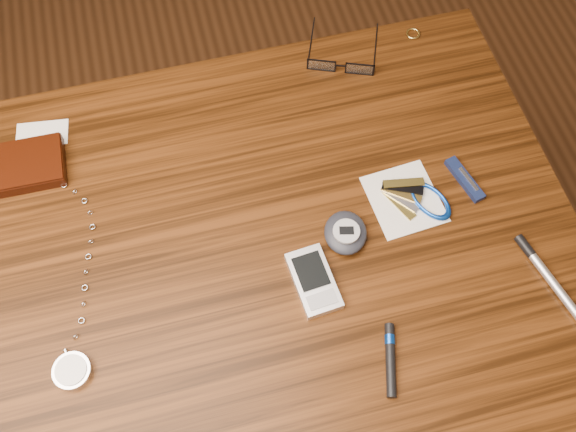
% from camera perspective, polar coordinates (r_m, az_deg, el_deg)
% --- Properties ---
extents(ground, '(3.80, 3.80, 0.00)m').
position_cam_1_polar(ground, '(1.63, -2.91, -13.90)').
color(ground, '#472814').
rests_on(ground, ground).
extents(desk, '(1.00, 0.70, 0.75)m').
position_cam_1_polar(desk, '(1.01, -4.58, -5.40)').
color(desk, '#3B1D09').
rests_on(desk, ground).
extents(wallet_and_card, '(0.12, 0.13, 0.02)m').
position_cam_1_polar(wallet_and_card, '(1.04, -22.00, 4.29)').
color(wallet_and_card, black).
rests_on(wallet_and_card, desk).
extents(eyeglasses, '(0.15, 0.15, 0.02)m').
position_cam_1_polar(eyeglasses, '(1.08, 4.72, 13.28)').
color(eyeglasses, black).
rests_on(eyeglasses, desk).
extents(gold_ring, '(0.03, 0.03, 0.00)m').
position_cam_1_polar(gold_ring, '(1.16, 11.05, 15.62)').
color(gold_ring, '#D7B85C').
rests_on(gold_ring, desk).
extents(pocket_watch, '(0.08, 0.33, 0.02)m').
position_cam_1_polar(pocket_watch, '(0.90, -18.61, -12.30)').
color(pocket_watch, '#BCBCC0').
rests_on(pocket_watch, desk).
extents(pda_phone, '(0.06, 0.10, 0.01)m').
position_cam_1_polar(pda_phone, '(0.89, 2.30, -5.76)').
color(pda_phone, silver).
rests_on(pda_phone, desk).
extents(pedometer, '(0.08, 0.08, 0.03)m').
position_cam_1_polar(pedometer, '(0.91, 5.13, -1.48)').
color(pedometer, black).
rests_on(pedometer, desk).
extents(notepad_keys, '(0.13, 0.12, 0.01)m').
position_cam_1_polar(notepad_keys, '(0.96, 11.37, 1.50)').
color(notepad_keys, silver).
rests_on(notepad_keys, desk).
extents(pocket_knife, '(0.04, 0.08, 0.01)m').
position_cam_1_polar(pocket_knife, '(1.00, 15.43, 3.16)').
color(pocket_knife, '#121C3B').
rests_on(pocket_knife, desk).
extents(silver_pen, '(0.05, 0.15, 0.01)m').
position_cam_1_polar(silver_pen, '(0.96, 22.00, -4.84)').
color(silver_pen, silver).
rests_on(silver_pen, desk).
extents(black_blue_pen, '(0.04, 0.10, 0.01)m').
position_cam_1_polar(black_blue_pen, '(0.86, 9.09, -12.30)').
color(black_blue_pen, black).
rests_on(black_blue_pen, desk).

